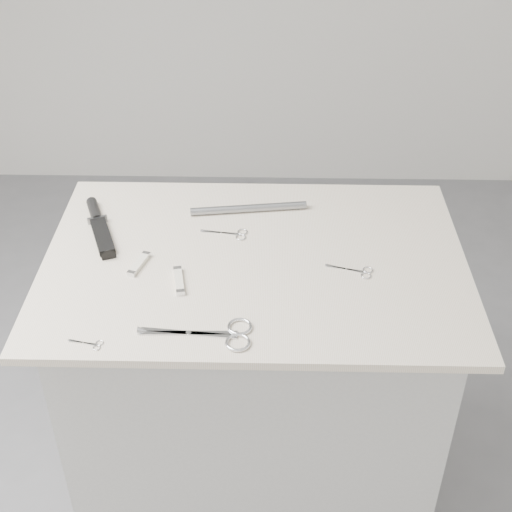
{
  "coord_description": "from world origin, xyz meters",
  "views": [
    {
      "loc": [
        0.03,
        -1.36,
        1.91
      ],
      "look_at": [
        0.0,
        0.01,
        0.92
      ],
      "focal_mm": 50.0,
      "sensor_mm": 36.0,
      "label": 1
    }
  ],
  "objects_px": {
    "pocket_knife_a": "(179,281)",
    "tiny_scissors": "(90,344)",
    "sheathed_knife": "(99,224)",
    "plinth": "(255,396)",
    "metal_rail": "(249,208)",
    "pocket_knife_b": "(139,264)",
    "large_shears": "(221,334)",
    "embroidery_scissors_b": "(233,234)",
    "embroidery_scissors_a": "(357,271)"
  },
  "relations": [
    {
      "from": "tiny_scissors",
      "to": "metal_rail",
      "type": "xyz_separation_m",
      "value": [
        0.31,
        0.51,
        0.01
      ]
    },
    {
      "from": "pocket_knife_a",
      "to": "metal_rail",
      "type": "xyz_separation_m",
      "value": [
        0.15,
        0.3,
        0.0
      ]
    },
    {
      "from": "plinth",
      "to": "embroidery_scissors_a",
      "type": "height_order",
      "value": "embroidery_scissors_a"
    },
    {
      "from": "plinth",
      "to": "metal_rail",
      "type": "height_order",
      "value": "metal_rail"
    },
    {
      "from": "pocket_knife_b",
      "to": "metal_rail",
      "type": "distance_m",
      "value": 0.35
    },
    {
      "from": "large_shears",
      "to": "pocket_knife_a",
      "type": "relative_size",
      "value": 2.36
    },
    {
      "from": "tiny_scissors",
      "to": "sheathed_knife",
      "type": "distance_m",
      "value": 0.44
    },
    {
      "from": "large_shears",
      "to": "plinth",
      "type": "bearing_deg",
      "value": 78.92
    },
    {
      "from": "pocket_knife_b",
      "to": "metal_rail",
      "type": "xyz_separation_m",
      "value": [
        0.25,
        0.24,
        0.0
      ]
    },
    {
      "from": "pocket_knife_a",
      "to": "tiny_scissors",
      "type": "bearing_deg",
      "value": 131.73
    },
    {
      "from": "embroidery_scissors_b",
      "to": "pocket_knife_b",
      "type": "relative_size",
      "value": 1.28
    },
    {
      "from": "embroidery_scissors_a",
      "to": "pocket_knife_a",
      "type": "xyz_separation_m",
      "value": [
        -0.41,
        -0.05,
        0.0
      ]
    },
    {
      "from": "pocket_knife_b",
      "to": "tiny_scissors",
      "type": "bearing_deg",
      "value": -175.0
    },
    {
      "from": "metal_rail",
      "to": "embroidery_scissors_b",
      "type": "bearing_deg",
      "value": -109.13
    },
    {
      "from": "sheathed_knife",
      "to": "pocket_knife_a",
      "type": "height_order",
      "value": "sheathed_knife"
    },
    {
      "from": "embroidery_scissors_b",
      "to": "metal_rail",
      "type": "bearing_deg",
      "value": 79.05
    },
    {
      "from": "embroidery_scissors_a",
      "to": "pocket_knife_b",
      "type": "distance_m",
      "value": 0.51
    },
    {
      "from": "embroidery_scissors_b",
      "to": "pocket_knife_a",
      "type": "distance_m",
      "value": 0.23
    },
    {
      "from": "plinth",
      "to": "pocket_knife_b",
      "type": "distance_m",
      "value": 0.55
    },
    {
      "from": "embroidery_scissors_a",
      "to": "embroidery_scissors_b",
      "type": "xyz_separation_m",
      "value": [
        -0.3,
        0.15,
        0.0
      ]
    },
    {
      "from": "sheathed_knife",
      "to": "plinth",
      "type": "bearing_deg",
      "value": -128.34
    },
    {
      "from": "embroidery_scissors_a",
      "to": "plinth",
      "type": "bearing_deg",
      "value": -175.22
    },
    {
      "from": "embroidery_scissors_a",
      "to": "tiny_scissors",
      "type": "bearing_deg",
      "value": -139.58
    },
    {
      "from": "plinth",
      "to": "embroidery_scissors_a",
      "type": "distance_m",
      "value": 0.53
    },
    {
      "from": "tiny_scissors",
      "to": "embroidery_scissors_b",
      "type": "bearing_deg",
      "value": 67.85
    },
    {
      "from": "tiny_scissors",
      "to": "pocket_knife_b",
      "type": "distance_m",
      "value": 0.27
    },
    {
      "from": "embroidery_scissors_a",
      "to": "metal_rail",
      "type": "height_order",
      "value": "metal_rail"
    },
    {
      "from": "pocket_knife_b",
      "to": "plinth",
      "type": "bearing_deg",
      "value": -65.1
    },
    {
      "from": "pocket_knife_b",
      "to": "large_shears",
      "type": "bearing_deg",
      "value": -121.48
    },
    {
      "from": "embroidery_scissors_b",
      "to": "pocket_knife_a",
      "type": "xyz_separation_m",
      "value": [
        -0.11,
        -0.2,
        0.0
      ]
    },
    {
      "from": "metal_rail",
      "to": "pocket_knife_a",
      "type": "bearing_deg",
      "value": -116.04
    },
    {
      "from": "large_shears",
      "to": "embroidery_scissors_b",
      "type": "xyz_separation_m",
      "value": [
        0.01,
        0.37,
        -0.0
      ]
    },
    {
      "from": "pocket_knife_b",
      "to": "sheathed_knife",
      "type": "bearing_deg",
      "value": 55.47
    },
    {
      "from": "large_shears",
      "to": "pocket_knife_b",
      "type": "distance_m",
      "value": 0.31
    },
    {
      "from": "sheathed_knife",
      "to": "tiny_scissors",
      "type": "bearing_deg",
      "value": 168.3
    },
    {
      "from": "embroidery_scissors_a",
      "to": "pocket_knife_a",
      "type": "relative_size",
      "value": 1.1
    },
    {
      "from": "large_shears",
      "to": "pocket_knife_a",
      "type": "bearing_deg",
      "value": 123.51
    },
    {
      "from": "metal_rail",
      "to": "large_shears",
      "type": "bearing_deg",
      "value": -95.12
    },
    {
      "from": "tiny_scissors",
      "to": "pocket_knife_b",
      "type": "relative_size",
      "value": 0.8
    },
    {
      "from": "plinth",
      "to": "metal_rail",
      "type": "xyz_separation_m",
      "value": [
        -0.02,
        0.21,
        0.48
      ]
    },
    {
      "from": "large_shears",
      "to": "embroidery_scissors_b",
      "type": "bearing_deg",
      "value": 91.23
    },
    {
      "from": "large_shears",
      "to": "pocket_knife_b",
      "type": "xyz_separation_m",
      "value": [
        -0.21,
        0.23,
        0.0
      ]
    },
    {
      "from": "large_shears",
      "to": "pocket_knife_b",
      "type": "bearing_deg",
      "value": 133.36
    },
    {
      "from": "embroidery_scissors_b",
      "to": "sheathed_knife",
      "type": "height_order",
      "value": "sheathed_knife"
    },
    {
      "from": "tiny_scissors",
      "to": "metal_rail",
      "type": "relative_size",
      "value": 0.24
    },
    {
      "from": "pocket_knife_a",
      "to": "large_shears",
      "type": "bearing_deg",
      "value": -159.43
    },
    {
      "from": "embroidery_scissors_a",
      "to": "tiny_scissors",
      "type": "relative_size",
      "value": 1.5
    },
    {
      "from": "large_shears",
      "to": "metal_rail",
      "type": "distance_m",
      "value": 0.48
    },
    {
      "from": "pocket_knife_a",
      "to": "sheathed_knife",
      "type": "bearing_deg",
      "value": 34.69
    },
    {
      "from": "embroidery_scissors_a",
      "to": "sheathed_knife",
      "type": "relative_size",
      "value": 0.45
    }
  ]
}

